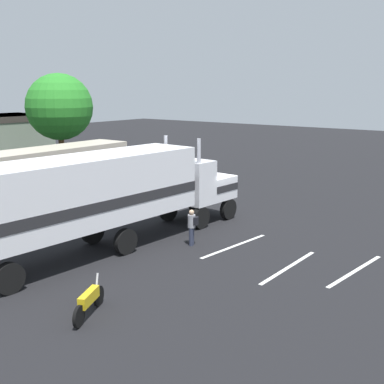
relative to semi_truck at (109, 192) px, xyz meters
The scene contains 9 objects.
ground_plane 7.40m from the semi_truck, ahead, with size 120.00×120.00×0.00m, color black.
lane_stripe_near 6.00m from the semi_truck, 51.03° to the right, with size 4.40×0.16×0.01m, color silver.
lane_stripe_mid 8.11m from the semi_truck, 70.91° to the right, with size 4.40×0.16×0.01m, color silver.
lane_stripe_far 10.51m from the semi_truck, 68.76° to the right, with size 4.40×0.16×0.01m, color silver.
semi_truck is the anchor object (origin of this frame).
person_bystander 3.93m from the semi_truck, 47.69° to the right, with size 0.38×0.48×1.63m.
parked_bus 9.29m from the semi_truck, 69.39° to the left, with size 11.03×2.71×3.40m.
motorcycle 6.74m from the semi_truck, 139.57° to the right, with size 1.96×0.97×1.12m.
tree_left 18.33m from the semi_truck, 57.91° to the left, with size 5.04×5.04×7.95m.
Camera 1 is at (-20.84, -14.14, 6.89)m, focal length 44.95 mm.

